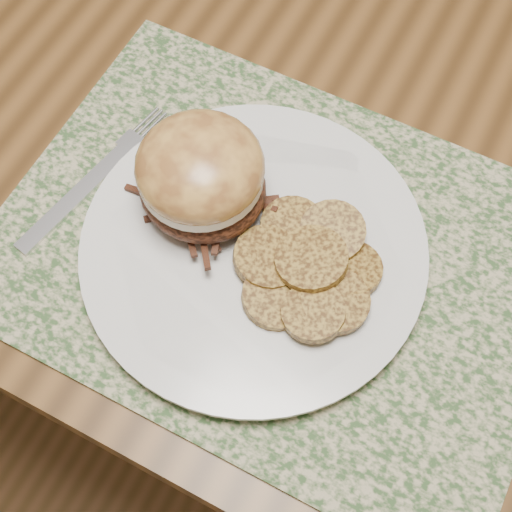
{
  "coord_description": "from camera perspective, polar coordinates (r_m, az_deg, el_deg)",
  "views": [
    {
      "loc": [
        0.26,
        -0.49,
        1.27
      ],
      "look_at": [
        0.16,
        -0.28,
        0.79
      ],
      "focal_mm": 50.0,
      "sensor_mm": 36.0,
      "label": 1
    }
  ],
  "objects": [
    {
      "name": "dining_table",
      "position": [
        0.82,
        -0.66,
        16.85
      ],
      "size": [
        1.5,
        0.9,
        0.75
      ],
      "color": "brown",
      "rests_on": "ground"
    },
    {
      "name": "placemat",
      "position": [
        0.58,
        1.78,
        0.28
      ],
      "size": [
        0.45,
        0.33,
        0.0
      ],
      "primitive_type": "cube",
      "color": "#325029",
      "rests_on": "dining_table"
    },
    {
      "name": "roasted_potatoes",
      "position": [
        0.55,
        4.27,
        -0.93
      ],
      "size": [
        0.13,
        0.14,
        0.03
      ],
      "color": "olive",
      "rests_on": "dinner_plate"
    },
    {
      "name": "dinner_plate",
      "position": [
        0.57,
        -0.19,
        0.52
      ],
      "size": [
        0.26,
        0.26,
        0.02
      ],
      "primitive_type": "cylinder",
      "color": "silver",
      "rests_on": "placemat"
    },
    {
      "name": "fork",
      "position": [
        0.62,
        -12.65,
        6.19
      ],
      "size": [
        0.05,
        0.18,
        0.0
      ],
      "rotation": [
        0.0,
        0.0,
        -0.19
      ],
      "color": "silver",
      "rests_on": "placemat"
    },
    {
      "name": "ground",
      "position": [
        1.39,
        -0.37,
        -2.34
      ],
      "size": [
        3.5,
        3.5,
        0.0
      ],
      "primitive_type": "plane",
      "color": "brown",
      "rests_on": "ground"
    },
    {
      "name": "pork_sandwich",
      "position": [
        0.55,
        -4.43,
        6.44
      ],
      "size": [
        0.12,
        0.11,
        0.08
      ],
      "rotation": [
        0.0,
        0.0,
        -0.16
      ],
      "color": "black",
      "rests_on": "dinner_plate"
    }
  ]
}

